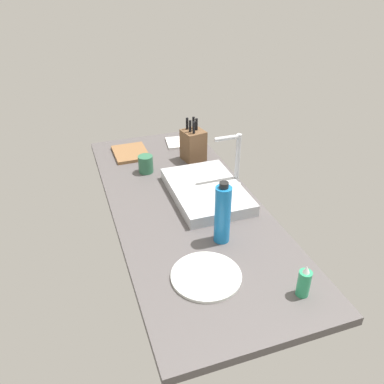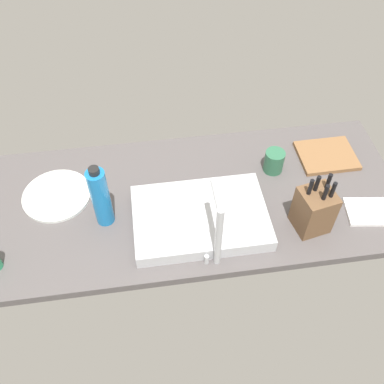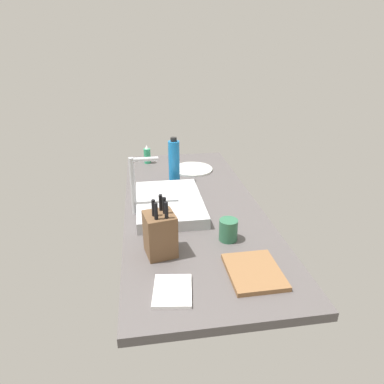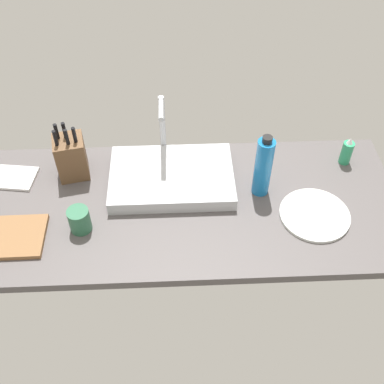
{
  "view_description": "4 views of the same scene",
  "coord_description": "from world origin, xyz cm",
  "px_view_note": "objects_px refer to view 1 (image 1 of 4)",
  "views": [
    {
      "loc": [
        148.1,
        -47.47,
        105.19
      ],
      "look_at": [
        -0.44,
        3.48,
        8.92
      ],
      "focal_mm": 37.13,
      "sensor_mm": 36.0,
      "label": 1
    },
    {
      "loc": [
        12.74,
        103.75,
        131.3
      ],
      "look_at": [
        -1.81,
        2.12,
        9.5
      ],
      "focal_mm": 40.58,
      "sensor_mm": 36.0,
      "label": 2
    },
    {
      "loc": [
        -155.73,
        23.38,
        80.75
      ],
      "look_at": [
        0.87,
        -0.41,
        9.68
      ],
      "focal_mm": 31.84,
      "sensor_mm": 36.0,
      "label": 3
    },
    {
      "loc": [
        -1.25,
        -118.74,
        136.77
      ],
      "look_at": [
        3.92,
        -1.53,
        11.59
      ],
      "focal_mm": 44.22,
      "sensor_mm": 36.0,
      "label": 4
    }
  ],
  "objects_px": {
    "cutting_board": "(131,153)",
    "sink_basin": "(206,191)",
    "faucet": "(235,158)",
    "knife_block": "(193,145)",
    "dish_towel": "(177,143)",
    "coffee_mug": "(146,164)",
    "soap_bottle": "(304,282)",
    "dinner_plate": "(206,276)",
    "water_bottle": "(223,214)"
  },
  "relations": [
    {
      "from": "faucet",
      "to": "coffee_mug",
      "type": "xyz_separation_m",
      "value": [
        -0.3,
        -0.38,
        -0.12
      ]
    },
    {
      "from": "faucet",
      "to": "water_bottle",
      "type": "relative_size",
      "value": 1.05
    },
    {
      "from": "sink_basin",
      "to": "cutting_board",
      "type": "distance_m",
      "value": 0.62
    },
    {
      "from": "dish_towel",
      "to": "coffee_mug",
      "type": "height_order",
      "value": "coffee_mug"
    },
    {
      "from": "cutting_board",
      "to": "dish_towel",
      "type": "relative_size",
      "value": 1.43
    },
    {
      "from": "sink_basin",
      "to": "coffee_mug",
      "type": "xyz_separation_m",
      "value": [
        -0.33,
        -0.22,
        0.02
      ]
    },
    {
      "from": "water_bottle",
      "to": "coffee_mug",
      "type": "xyz_separation_m",
      "value": [
        -0.67,
        -0.16,
        -0.08
      ]
    },
    {
      "from": "sink_basin",
      "to": "water_bottle",
      "type": "height_order",
      "value": "water_bottle"
    },
    {
      "from": "cutting_board",
      "to": "soap_bottle",
      "type": "relative_size",
      "value": 1.79
    },
    {
      "from": "sink_basin",
      "to": "faucet",
      "type": "distance_m",
      "value": 0.21
    },
    {
      "from": "sink_basin",
      "to": "coffee_mug",
      "type": "distance_m",
      "value": 0.4
    },
    {
      "from": "soap_bottle",
      "to": "coffee_mug",
      "type": "relative_size",
      "value": 1.38
    },
    {
      "from": "soap_bottle",
      "to": "water_bottle",
      "type": "bearing_deg",
      "value": -158.23
    },
    {
      "from": "dinner_plate",
      "to": "dish_towel",
      "type": "distance_m",
      "value": 1.17
    },
    {
      "from": "cutting_board",
      "to": "coffee_mug",
      "type": "height_order",
      "value": "coffee_mug"
    },
    {
      "from": "cutting_board",
      "to": "coffee_mug",
      "type": "bearing_deg",
      "value": 8.62
    },
    {
      "from": "dinner_plate",
      "to": "cutting_board",
      "type": "bearing_deg",
      "value": -177.0
    },
    {
      "from": "dish_towel",
      "to": "cutting_board",
      "type": "bearing_deg",
      "value": -79.7
    },
    {
      "from": "soap_bottle",
      "to": "dish_towel",
      "type": "xyz_separation_m",
      "value": [
        -1.33,
        -0.04,
        -0.05
      ]
    },
    {
      "from": "soap_bottle",
      "to": "water_bottle",
      "type": "relative_size",
      "value": 0.47
    },
    {
      "from": "soap_bottle",
      "to": "knife_block",
      "type": "bearing_deg",
      "value": -179.09
    },
    {
      "from": "knife_block",
      "to": "water_bottle",
      "type": "relative_size",
      "value": 0.88
    },
    {
      "from": "water_bottle",
      "to": "dish_towel",
      "type": "distance_m",
      "value": 0.97
    },
    {
      "from": "cutting_board",
      "to": "dinner_plate",
      "type": "bearing_deg",
      "value": 3.0
    },
    {
      "from": "soap_bottle",
      "to": "sink_basin",
      "type": "bearing_deg",
      "value": -173.07
    },
    {
      "from": "sink_basin",
      "to": "knife_block",
      "type": "bearing_deg",
      "value": 169.96
    },
    {
      "from": "cutting_board",
      "to": "sink_basin",
      "type": "bearing_deg",
      "value": 24.16
    },
    {
      "from": "knife_block",
      "to": "sink_basin",
      "type": "bearing_deg",
      "value": -21.31
    },
    {
      "from": "sink_basin",
      "to": "cutting_board",
      "type": "bearing_deg",
      "value": -155.84
    },
    {
      "from": "faucet",
      "to": "knife_block",
      "type": "relative_size",
      "value": 1.19
    },
    {
      "from": "sink_basin",
      "to": "dish_towel",
      "type": "distance_m",
      "value": 0.62
    },
    {
      "from": "water_bottle",
      "to": "coffee_mug",
      "type": "distance_m",
      "value": 0.69
    },
    {
      "from": "dish_towel",
      "to": "knife_block",
      "type": "bearing_deg",
      "value": 5.59
    },
    {
      "from": "cutting_board",
      "to": "dish_towel",
      "type": "bearing_deg",
      "value": 100.3
    },
    {
      "from": "dish_towel",
      "to": "sink_basin",
      "type": "bearing_deg",
      "value": -4.2
    },
    {
      "from": "dinner_plate",
      "to": "coffee_mug",
      "type": "relative_size",
      "value": 2.77
    },
    {
      "from": "sink_basin",
      "to": "dinner_plate",
      "type": "relative_size",
      "value": 1.85
    },
    {
      "from": "faucet",
      "to": "dish_towel",
      "type": "relative_size",
      "value": 1.77
    },
    {
      "from": "knife_block",
      "to": "cutting_board",
      "type": "height_order",
      "value": "knife_block"
    },
    {
      "from": "knife_block",
      "to": "coffee_mug",
      "type": "distance_m",
      "value": 0.3
    },
    {
      "from": "sink_basin",
      "to": "soap_bottle",
      "type": "xyz_separation_m",
      "value": [
        0.71,
        0.09,
        0.03
      ]
    },
    {
      "from": "sink_basin",
      "to": "soap_bottle",
      "type": "distance_m",
      "value": 0.71
    },
    {
      "from": "sink_basin",
      "to": "knife_block",
      "type": "xyz_separation_m",
      "value": [
        -0.39,
        0.07,
        0.06
      ]
    },
    {
      "from": "faucet",
      "to": "soap_bottle",
      "type": "distance_m",
      "value": 0.75
    },
    {
      "from": "cutting_board",
      "to": "soap_bottle",
      "type": "distance_m",
      "value": 1.32
    },
    {
      "from": "sink_basin",
      "to": "dinner_plate",
      "type": "xyz_separation_m",
      "value": [
        0.52,
        -0.2,
        -0.02
      ]
    },
    {
      "from": "water_bottle",
      "to": "dinner_plate",
      "type": "height_order",
      "value": "water_bottle"
    },
    {
      "from": "soap_bottle",
      "to": "water_bottle",
      "type": "xyz_separation_m",
      "value": [
        -0.37,
        -0.15,
        0.07
      ]
    },
    {
      "from": "sink_basin",
      "to": "knife_block",
      "type": "height_order",
      "value": "knife_block"
    },
    {
      "from": "soap_bottle",
      "to": "dinner_plate",
      "type": "xyz_separation_m",
      "value": [
        -0.18,
        -0.28,
        -0.05
      ]
    }
  ]
}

